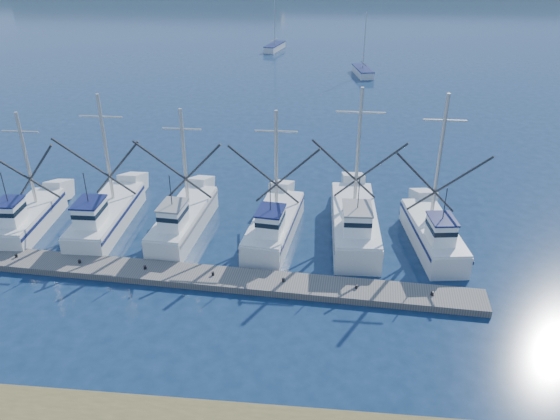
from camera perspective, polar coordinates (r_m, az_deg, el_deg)
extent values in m
plane|color=#0D213A|center=(26.61, 5.50, -14.57)|extent=(500.00, 500.00, 0.00)
cube|color=#66615C|center=(31.18, -6.99, -7.07)|extent=(29.89, 3.73, 0.40)
cube|color=silver|center=(39.39, -24.67, -0.97)|extent=(2.56, 6.92, 1.34)
cube|color=white|center=(37.48, -26.31, -0.31)|extent=(1.36, 1.73, 1.50)
cylinder|color=#B7B2A8|center=(38.81, -24.97, 4.81)|extent=(0.22, 0.22, 6.29)
cube|color=silver|center=(37.85, -17.62, -0.79)|extent=(2.65, 8.44, 1.35)
cube|color=white|center=(35.48, -19.20, -0.39)|extent=(1.50, 2.07, 1.50)
cylinder|color=#B7B2A8|center=(37.33, -17.75, 6.09)|extent=(0.22, 0.22, 7.26)
cube|color=silver|center=(35.96, -10.01, -1.28)|extent=(2.91, 8.15, 1.46)
cube|color=white|center=(33.54, -11.09, -0.72)|extent=(1.47, 2.05, 1.50)
cylinder|color=#B7B2A8|center=(35.48, -9.97, 5.39)|extent=(0.22, 0.22, 6.45)
cube|color=silver|center=(34.88, -0.61, -1.83)|extent=(3.33, 8.13, 1.41)
cube|color=white|center=(32.41, -1.00, -1.32)|extent=(1.62, 2.08, 1.50)
cylinder|color=#B7B2A8|center=(34.34, -0.40, 5.11)|extent=(0.22, 0.22, 6.59)
cube|color=silver|center=(35.19, 7.75, -1.57)|extent=(3.01, 9.11, 1.68)
cube|color=white|center=(32.40, 8.02, -1.09)|extent=(1.65, 2.25, 1.50)
cylinder|color=#B7B2A8|center=(34.63, 8.18, 6.44)|extent=(0.22, 0.22, 7.66)
cube|color=silver|center=(35.14, 15.65, -2.70)|extent=(3.28, 7.70, 1.43)
cube|color=white|center=(32.80, 16.45, -2.14)|extent=(1.56, 1.98, 1.50)
cylinder|color=#B7B2A8|center=(34.27, 16.32, 5.19)|extent=(0.22, 0.22, 7.96)
cube|color=silver|center=(76.58, 8.63, 14.08)|extent=(2.86, 5.78, 0.90)
cylinder|color=#B7B2A8|center=(76.07, 8.84, 17.10)|extent=(0.12, 0.12, 7.20)
cube|color=silver|center=(92.34, -0.56, 16.63)|extent=(2.99, 6.31, 0.90)
cylinder|color=#B7B2A8|center=(91.97, -0.55, 19.15)|extent=(0.12, 0.12, 7.20)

